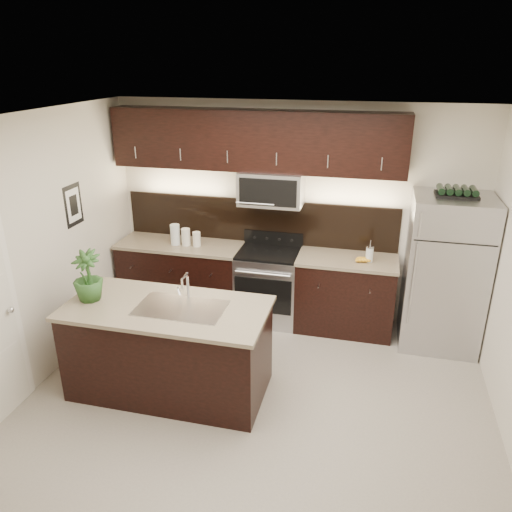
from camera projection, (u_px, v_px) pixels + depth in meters
The scene contains 12 objects.
ground at pixel (256, 403), 4.90m from camera, with size 4.50×4.50×0.00m, color gray.
room_walls at pixel (242, 241), 4.25m from camera, with size 4.52×4.02×2.71m.
counter_run at pixel (253, 284), 6.34m from camera, with size 3.51×0.65×0.94m.
upper_fixtures at pixel (257, 150), 5.85m from camera, with size 3.49×0.40×1.66m.
island at pixel (169, 348), 4.94m from camera, with size 1.96×0.96×0.94m.
sink_faucet at pixel (181, 306), 4.74m from camera, with size 0.84×0.50×0.28m.
refrigerator at pixel (444, 273), 5.63m from camera, with size 0.86×0.77×1.78m, color #B2B2B7.
wine_rack at pixel (457, 192), 5.28m from camera, with size 0.44×0.27×0.10m.
plant at pixel (87, 276), 4.81m from camera, with size 0.28×0.28×0.51m, color #274F1F.
canisters at pixel (183, 236), 6.28m from camera, with size 0.39×0.12×0.26m.
french_press at pixel (369, 254), 5.78m from camera, with size 0.09×0.09×0.26m.
bananas at pixel (358, 259), 5.80m from camera, with size 0.18×0.14×0.06m, color gold.
Camera 1 is at (0.96, -3.89, 3.17)m, focal length 35.00 mm.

